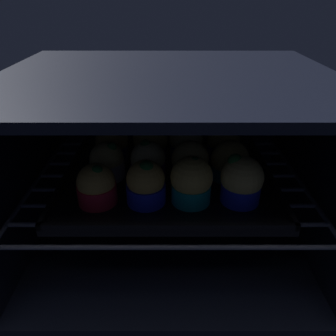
# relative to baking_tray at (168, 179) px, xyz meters

# --- Properties ---
(oven_cavity) EXTENTS (0.59, 0.47, 0.37)m
(oven_cavity) POSITION_rel_baking_tray_xyz_m (0.00, 0.05, 0.02)
(oven_cavity) COLOR black
(oven_cavity) RESTS_ON ground
(oven_rack) EXTENTS (0.55, 0.42, 0.01)m
(oven_rack) POSITION_rel_baking_tray_xyz_m (0.00, 0.01, -0.01)
(oven_rack) COLOR #444756
(oven_rack) RESTS_ON oven_cavity
(baking_tray) EXTENTS (0.41, 0.33, 0.02)m
(baking_tray) POSITION_rel_baking_tray_xyz_m (0.00, 0.00, 0.00)
(baking_tray) COLOR black
(baking_tray) RESTS_ON oven_rack
(muffin_row0_col0) EXTENTS (0.07, 0.07, 0.08)m
(muffin_row0_col0) POSITION_rel_baking_tray_xyz_m (-0.12, -0.08, 0.04)
(muffin_row0_col0) COLOR red
(muffin_row0_col0) RESTS_ON baking_tray
(muffin_row0_col1) EXTENTS (0.07, 0.07, 0.08)m
(muffin_row0_col1) POSITION_rel_baking_tray_xyz_m (-0.04, -0.08, 0.04)
(muffin_row0_col1) COLOR #1928B7
(muffin_row0_col1) RESTS_ON baking_tray
(muffin_row0_col2) EXTENTS (0.07, 0.07, 0.09)m
(muffin_row0_col2) POSITION_rel_baking_tray_xyz_m (0.04, -0.08, 0.05)
(muffin_row0_col2) COLOR #0C8C84
(muffin_row0_col2) RESTS_ON baking_tray
(muffin_row0_col3) EXTENTS (0.07, 0.07, 0.09)m
(muffin_row0_col3) POSITION_rel_baking_tray_xyz_m (0.13, -0.08, 0.05)
(muffin_row0_col3) COLOR #1928B7
(muffin_row0_col3) RESTS_ON baking_tray
(muffin_row1_col0) EXTENTS (0.07, 0.07, 0.08)m
(muffin_row1_col0) POSITION_rel_baking_tray_xyz_m (-0.12, 0.00, 0.04)
(muffin_row1_col0) COLOR silver
(muffin_row1_col0) RESTS_ON baking_tray
(muffin_row1_col1) EXTENTS (0.07, 0.07, 0.08)m
(muffin_row1_col1) POSITION_rel_baking_tray_xyz_m (-0.04, 0.00, 0.04)
(muffin_row1_col1) COLOR #7A238C
(muffin_row1_col1) RESTS_ON baking_tray
(muffin_row1_col2) EXTENTS (0.07, 0.07, 0.08)m
(muffin_row1_col2) POSITION_rel_baking_tray_xyz_m (0.04, -0.00, 0.04)
(muffin_row1_col2) COLOR #1928B7
(muffin_row1_col2) RESTS_ON baking_tray
(muffin_row1_col3) EXTENTS (0.07, 0.07, 0.08)m
(muffin_row1_col3) POSITION_rel_baking_tray_xyz_m (0.12, 0.00, 0.04)
(muffin_row1_col3) COLOR #0C8C84
(muffin_row1_col3) RESTS_ON baking_tray
(muffin_row2_col0) EXTENTS (0.07, 0.07, 0.08)m
(muffin_row2_col0) POSITION_rel_baking_tray_xyz_m (-0.12, 0.08, 0.04)
(muffin_row2_col0) COLOR #1928B7
(muffin_row2_col0) RESTS_ON baking_tray
(muffin_row2_col1) EXTENTS (0.07, 0.07, 0.08)m
(muffin_row2_col1) POSITION_rel_baking_tray_xyz_m (-0.04, 0.08, 0.04)
(muffin_row2_col1) COLOR #7A238C
(muffin_row2_col1) RESTS_ON baking_tray
(muffin_row2_col2) EXTENTS (0.07, 0.07, 0.09)m
(muffin_row2_col2) POSITION_rel_baking_tray_xyz_m (0.04, 0.09, 0.05)
(muffin_row2_col2) COLOR #1928B7
(muffin_row2_col2) RESTS_ON baking_tray
(muffin_row2_col3) EXTENTS (0.07, 0.07, 0.08)m
(muffin_row2_col3) POSITION_rel_baking_tray_xyz_m (0.12, 0.08, 0.04)
(muffin_row2_col3) COLOR #1928B7
(muffin_row2_col3) RESTS_ON baking_tray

